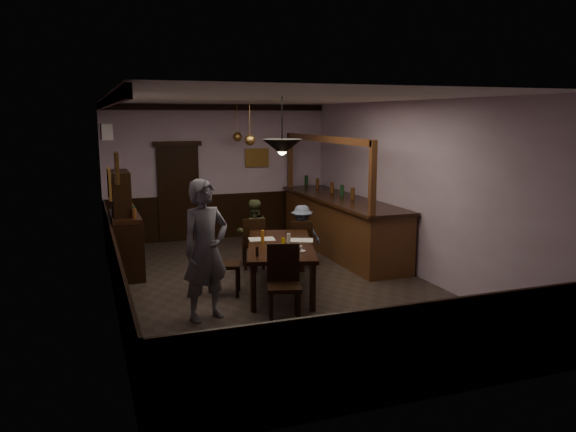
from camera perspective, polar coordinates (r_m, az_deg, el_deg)
name	(u,v)px	position (r m, az deg, el deg)	size (l,w,h in m)	color
room	(275,196)	(8.87, -1.31, 2.09)	(5.01, 8.01, 3.01)	#2D2621
dining_table	(280,248)	(8.87, -0.77, -3.25)	(1.61, 2.40, 0.75)	black
chair_far_left	(254,241)	(10.15, -3.51, -2.55)	(0.47, 0.47, 0.94)	black
chair_far_right	(302,242)	(10.18, 1.46, -2.65)	(0.51, 0.51, 0.89)	black
chair_near	(284,279)	(7.63, -0.44, -6.43)	(0.55, 0.55, 1.03)	black
chair_side	(220,259)	(8.73, -6.89, -4.37)	(0.56, 0.56, 1.03)	black
person_standing	(206,250)	(7.62, -8.38, -3.47)	(0.70, 0.46, 1.92)	slate
person_seated_left	(253,232)	(10.40, -3.55, -1.67)	(0.60, 0.47, 1.23)	#434B2D
person_seated_right	(302,235)	(10.43, 1.41, -1.93)	(0.72, 0.41, 1.12)	slate
newspaper_left	(262,239)	(9.18, -2.69, -2.36)	(0.42, 0.30, 0.01)	silver
newspaper_right	(300,240)	(9.09, 1.22, -2.47)	(0.42, 0.30, 0.01)	silver
napkin	(277,247)	(8.61, -1.14, -3.21)	(0.15, 0.15, 0.00)	#E0E052
saucer	(301,251)	(8.37, 1.28, -3.57)	(0.15, 0.15, 0.01)	white
coffee_cup	(300,248)	(8.34, 1.20, -3.31)	(0.08, 0.08, 0.07)	white
pastry_plate	(279,251)	(8.34, -0.97, -3.60)	(0.22, 0.22, 0.01)	white
pastry_ring_a	(274,251)	(8.27, -1.45, -3.53)	(0.13, 0.13, 0.04)	#C68C47
pastry_ring_b	(279,249)	(8.36, -0.91, -3.38)	(0.13, 0.13, 0.04)	#C68C47
soda_can	(283,242)	(8.72, -0.50, -2.64)	(0.07, 0.07, 0.12)	yellow
beer_glass	(263,236)	(8.93, -2.60, -2.09)	(0.06, 0.06, 0.20)	#BF721E
water_glass	(289,238)	(8.91, 0.07, -2.27)	(0.06, 0.06, 0.15)	silver
pepper_mill	(257,252)	(8.08, -3.15, -3.62)	(0.04, 0.04, 0.14)	black
sideboard	(125,233)	(10.16, -16.21, -1.70)	(0.49, 1.37, 1.81)	black
bar_counter	(341,223)	(11.37, 5.38, -0.76)	(0.98, 4.21, 2.36)	#4D2614
door_back	(179,194)	(12.53, -11.05, 2.20)	(0.90, 0.06, 2.10)	black
ac_unit	(106,131)	(11.23, -17.98, 8.18)	(0.20, 0.85, 0.30)	white
picture_left_small	(117,168)	(6.75, -17.00, 4.69)	(0.04, 0.28, 0.36)	olive
picture_left_large	(109,184)	(9.18, -17.70, 3.16)	(0.04, 0.62, 0.48)	olive
picture_back	(257,158)	(12.86, -3.19, 5.94)	(0.55, 0.04, 0.42)	olive
pendant_iron	(282,147)	(7.84, -0.60, 7.01)	(0.56, 0.56, 0.80)	black
pendant_brass_mid	(250,140)	(10.48, -3.89, 7.70)	(0.20, 0.20, 0.81)	#BF8C3F
pendant_brass_far	(237,137)	(12.13, -5.17, 8.01)	(0.20, 0.20, 0.81)	#BF8C3F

